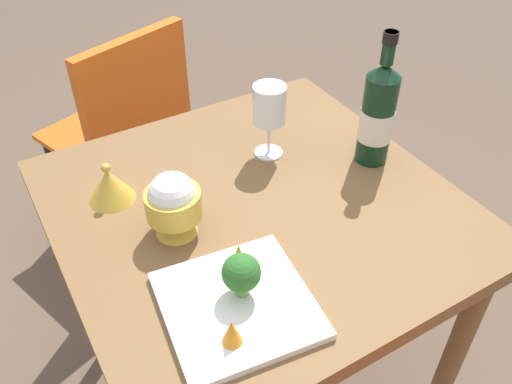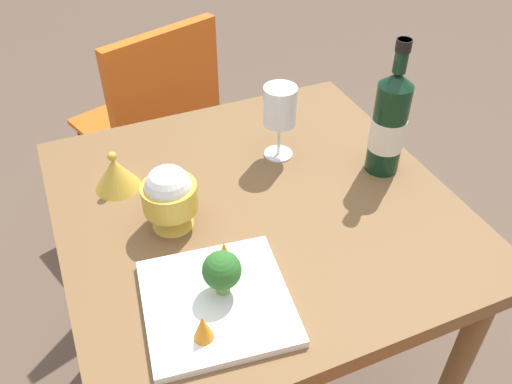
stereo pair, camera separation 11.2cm
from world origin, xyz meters
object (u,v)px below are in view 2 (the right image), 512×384
rice_bowl_lid (116,173)px  carrot_garnish_left (224,255)px  carrot_garnish_right (203,328)px  wine_glass (280,108)px  rice_bowl (170,196)px  chair_by_wall (157,114)px  wine_bottle (388,122)px  serving_plate (217,302)px  broccoli_floret (222,271)px

rice_bowl_lid → carrot_garnish_left: (0.33, 0.13, 0.01)m
carrot_garnish_left → carrot_garnish_right: bearing=-33.2°
wine_glass → rice_bowl_lid: 0.39m
wine_glass → rice_bowl: 0.33m
rice_bowl_lid → carrot_garnish_right: rice_bowl_lid is taller
chair_by_wall → wine_bottle: 0.93m
rice_bowl → chair_by_wall: bearing=169.4°
chair_by_wall → rice_bowl_lid: size_ratio=8.50×
carrot_garnish_right → wine_glass: bearing=142.2°
carrot_garnish_left → chair_by_wall: bearing=174.3°
wine_bottle → carrot_garnish_left: bearing=-69.9°
wine_bottle → rice_bowl: 0.50m
wine_glass → rice_bowl: wine_glass is taller
chair_by_wall → rice_bowl: bearing=-119.6°
carrot_garnish_left → wine_bottle: bearing=110.1°
serving_plate → broccoli_floret: broccoli_floret is taller
chair_by_wall → broccoli_floret: size_ratio=9.91×
wine_bottle → broccoli_floret: wine_bottle is taller
carrot_garnish_left → carrot_garnish_right: size_ratio=1.20×
chair_by_wall → broccoli_floret: bearing=-115.7°
rice_bowl_lid → wine_bottle: bearing=73.9°
broccoli_floret → chair_by_wall: bearing=173.3°
chair_by_wall → broccoli_floret: (1.00, -0.12, 0.29)m
rice_bowl → serving_plate: bearing=3.1°
rice_bowl_lid → serving_plate: 0.40m
rice_bowl → carrot_garnish_right: bearing=-6.4°
broccoli_floret → carrot_garnish_right: size_ratio=1.69×
rice_bowl_lid → wine_glass: bearing=85.6°
wine_glass → rice_bowl_lid: (-0.03, -0.38, -0.09)m
serving_plate → carrot_garnish_left: bearing=148.4°
chair_by_wall → wine_bottle: wine_bottle is taller
wine_bottle → carrot_garnish_right: bearing=-61.1°
serving_plate → carrot_garnish_right: carrot_garnish_right is taller
wine_glass → carrot_garnish_left: wine_glass is taller
carrot_garnish_left → carrot_garnish_right: carrot_garnish_left is taller
rice_bowl → carrot_garnish_right: rice_bowl is taller
rice_bowl → rice_bowl_lid: size_ratio=1.42×
rice_bowl → carrot_garnish_left: 0.17m
carrot_garnish_left → wine_glass: bearing=140.4°
rice_bowl_lid → serving_plate: size_ratio=0.36×
rice_bowl_lid → carrot_garnish_right: (0.46, 0.05, 0.00)m
broccoli_floret → carrot_garnish_left: size_ratio=1.41×
chair_by_wall → carrot_garnish_left: (0.95, -0.10, 0.27)m
carrot_garnish_left → rice_bowl_lid: bearing=-158.2°
broccoli_floret → wine_bottle: bearing=114.5°
chair_by_wall → wine_glass: size_ratio=4.75×
carrot_garnish_right → serving_plate: bearing=145.3°
wine_bottle → carrot_garnish_right: 0.61m
broccoli_floret → serving_plate: bearing=-50.4°
wine_glass → rice_bowl_lid: size_ratio=1.79×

